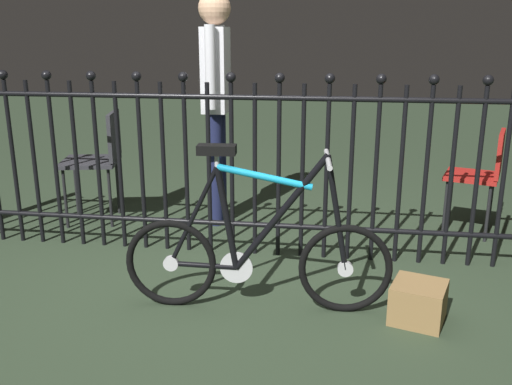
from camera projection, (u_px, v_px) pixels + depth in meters
ground_plane at (241, 288)px, 3.33m from camera, size 20.00×20.00×0.00m
iron_fence at (241, 161)px, 3.68m from camera, size 4.77×0.07×1.28m
bicycle at (257, 253)px, 3.00m from camera, size 1.45×0.40×0.92m
chair_red at (482, 171)px, 4.09m from camera, size 0.46×0.46×0.79m
chair_charcoal at (100, 154)px, 4.38m from camera, size 0.51×0.51×0.88m
person_visitor at (216, 88)px, 4.22m from camera, size 0.24×0.48×1.76m
display_crate at (418, 302)px, 2.93m from camera, size 0.33×0.33×0.21m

